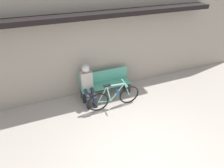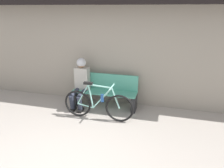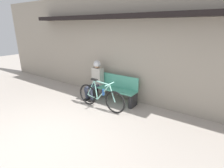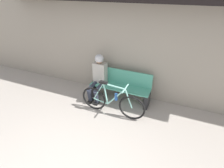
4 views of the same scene
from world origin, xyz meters
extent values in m
cube|color=#9E9384|center=(0.00, 2.92, 1.60)|extent=(12.00, 0.12, 3.20)
cube|color=black|center=(0.00, 2.64, 2.50)|extent=(6.60, 0.44, 0.12)
cube|color=#51A88E|center=(-0.02, 2.48, 0.41)|extent=(1.60, 0.42, 0.03)
cube|color=#51A88E|center=(-0.02, 2.67, 0.62)|extent=(1.60, 0.03, 0.40)
cube|color=#232326|center=(-0.77, 2.48, 0.20)|extent=(0.10, 0.36, 0.39)
cube|color=#232326|center=(0.73, 2.48, 0.20)|extent=(0.10, 0.36, 0.39)
torus|color=black|center=(-0.46, 1.86, 0.31)|extent=(0.63, 0.04, 0.63)
torus|color=black|center=(0.51, 1.86, 0.31)|extent=(0.63, 0.04, 0.63)
cylinder|color=#93DBCC|center=(0.07, 1.86, 0.79)|extent=(0.53, 0.03, 0.07)
cylinder|color=#93DBCC|center=(0.12, 1.86, 0.51)|extent=(0.45, 0.03, 0.53)
cylinder|color=#93DBCC|center=(-0.14, 1.86, 0.53)|extent=(0.13, 0.03, 0.55)
cylinder|color=#93DBCC|center=(-0.28, 1.86, 0.29)|extent=(0.37, 0.03, 0.08)
cylinder|color=#93DBCC|center=(-0.33, 1.86, 0.56)|extent=(0.29, 0.02, 0.50)
cylinder|color=#93DBCC|center=(0.42, 1.86, 0.54)|extent=(0.20, 0.03, 0.47)
cube|color=black|center=(-0.19, 1.86, 0.83)|extent=(0.20, 0.07, 0.05)
cylinder|color=#93DBCC|center=(0.33, 1.86, 0.79)|extent=(0.03, 0.40, 0.03)
cylinder|color=#235199|center=(0.12, 1.86, 0.51)|extent=(0.07, 0.07, 0.17)
cylinder|color=#2D3342|center=(-0.71, 2.25, 0.41)|extent=(0.11, 0.45, 0.13)
cylinder|color=#2D3342|center=(-0.71, 2.06, 0.23)|extent=(0.11, 0.17, 0.36)
cube|color=black|center=(-0.71, 2.09, 0.03)|extent=(0.10, 0.22, 0.06)
cylinder|color=#2D3342|center=(-0.51, 2.25, 0.41)|extent=(0.11, 0.45, 0.13)
cylinder|color=#2D3342|center=(-0.51, 2.06, 0.23)|extent=(0.11, 0.17, 0.36)
cube|color=black|center=(-0.51, 2.09, 0.03)|extent=(0.10, 0.22, 0.06)
cube|color=#B7B2A8|center=(-0.61, 2.52, 0.70)|extent=(0.34, 0.22, 0.56)
sphere|color=#9E7556|center=(-0.61, 2.50, 1.08)|extent=(0.20, 0.20, 0.20)
sphere|color=silver|center=(-0.61, 2.50, 1.11)|extent=(0.23, 0.23, 0.23)
camera|label=1|loc=(-1.43, -1.83, 3.59)|focal=28.00mm
camera|label=2|loc=(1.47, -2.31, 2.37)|focal=35.00mm
camera|label=3|loc=(2.87, -1.68, 2.24)|focal=28.00mm
camera|label=4|loc=(1.34, -1.25, 2.75)|focal=28.00mm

